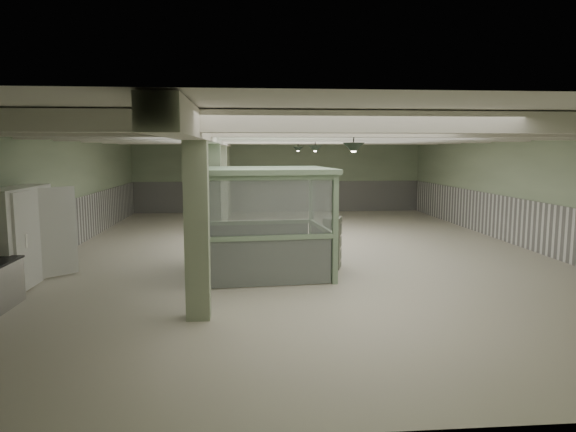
{
  "coord_description": "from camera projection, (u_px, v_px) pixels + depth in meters",
  "views": [
    {
      "loc": [
        -1.66,
        -15.06,
        3.01
      ],
      "look_at": [
        -0.53,
        -1.8,
        1.3
      ],
      "focal_mm": 32.0,
      "sensor_mm": 36.0,
      "label": 1
    }
  ],
  "objects": [
    {
      "name": "floor",
      "position": [
        300.0,
        251.0,
        15.4
      ],
      "size": [
        20.0,
        20.0,
        0.0
      ],
      "primitive_type": "plane",
      "color": "beige",
      "rests_on": "ground"
    },
    {
      "name": "ceiling",
      "position": [
        301.0,
        130.0,
        14.95
      ],
      "size": [
        14.0,
        20.0,
        0.02
      ],
      "primitive_type": "cube",
      "color": "silver",
      "rests_on": "wall_back"
    },
    {
      "name": "wall_back",
      "position": [
        278.0,
        175.0,
        25.06
      ],
      "size": [
        14.0,
        0.02,
        3.6
      ],
      "primitive_type": "cube",
      "color": "#A9BD97",
      "rests_on": "floor"
    },
    {
      "name": "wall_front",
      "position": [
        406.0,
        268.0,
        5.29
      ],
      "size": [
        14.0,
        0.02,
        3.6
      ],
      "primitive_type": "cube",
      "color": "#A9BD97",
      "rests_on": "floor"
    },
    {
      "name": "wall_left",
      "position": [
        56.0,
        193.0,
        14.58
      ],
      "size": [
        0.02,
        20.0,
        3.6
      ],
      "primitive_type": "cube",
      "color": "#A9BD97",
      "rests_on": "floor"
    },
    {
      "name": "wall_right",
      "position": [
        527.0,
        190.0,
        15.77
      ],
      "size": [
        0.02,
        20.0,
        3.6
      ],
      "primitive_type": "cube",
      "color": "#A9BD97",
      "rests_on": "floor"
    },
    {
      "name": "wainscot_left",
      "position": [
        59.0,
        229.0,
        14.72
      ],
      "size": [
        0.05,
        19.9,
        1.5
      ],
      "primitive_type": "cube",
      "color": "silver",
      "rests_on": "floor"
    },
    {
      "name": "wainscot_right",
      "position": [
        524.0,
        224.0,
        15.9
      ],
      "size": [
        0.05,
        19.9,
        1.5
      ],
      "primitive_type": "cube",
      "color": "silver",
      "rests_on": "floor"
    },
    {
      "name": "wainscot_back",
      "position": [
        278.0,
        197.0,
        25.17
      ],
      "size": [
        13.9,
        0.05,
        1.5
      ],
      "primitive_type": "cube",
      "color": "silver",
      "rests_on": "floor"
    },
    {
      "name": "girder",
      "position": [
        214.0,
        137.0,
        14.76
      ],
      "size": [
        0.45,
        19.9,
        0.4
      ],
      "primitive_type": "cube",
      "color": "white",
      "rests_on": "ceiling"
    },
    {
      "name": "beam_a",
      "position": [
        356.0,
        122.0,
        7.56
      ],
      "size": [
        13.9,
        0.35,
        0.32
      ],
      "primitive_type": "cube",
      "color": "white",
      "rests_on": "ceiling"
    },
    {
      "name": "beam_b",
      "position": [
        329.0,
        129.0,
        10.03
      ],
      "size": [
        13.9,
        0.35,
        0.32
      ],
      "primitive_type": "cube",
      "color": "white",
      "rests_on": "ceiling"
    },
    {
      "name": "beam_c",
      "position": [
        312.0,
        133.0,
        12.5
      ],
      "size": [
        13.9,
        0.35,
        0.32
      ],
      "primitive_type": "cube",
      "color": "white",
      "rests_on": "ceiling"
    },
    {
      "name": "beam_d",
      "position": [
        301.0,
        136.0,
        14.97
      ],
      "size": [
        13.9,
        0.35,
        0.32
      ],
      "primitive_type": "cube",
      "color": "white",
      "rests_on": "ceiling"
    },
    {
      "name": "beam_e",
      "position": [
        293.0,
        138.0,
        17.44
      ],
      "size": [
        13.9,
        0.35,
        0.32
      ],
      "primitive_type": "cube",
      "color": "white",
      "rests_on": "ceiling"
    },
    {
      "name": "beam_f",
      "position": [
        287.0,
        140.0,
        19.91
      ],
      "size": [
        13.9,
        0.35,
        0.32
      ],
      "primitive_type": "cube",
      "color": "white",
      "rests_on": "ceiling"
    },
    {
      "name": "beam_g",
      "position": [
        282.0,
        141.0,
        22.38
      ],
      "size": [
        13.9,
        0.35,
        0.32
      ],
      "primitive_type": "cube",
      "color": "white",
      "rests_on": "ceiling"
    },
    {
      "name": "column_a",
      "position": [
        197.0,
        219.0,
        9.03
      ],
      "size": [
        0.42,
        0.42,
        3.6
      ],
      "primitive_type": "cube",
      "color": "#9BAA89",
      "rests_on": "floor"
    },
    {
      "name": "column_b",
      "position": [
        213.0,
        195.0,
        13.98
      ],
      "size": [
        0.42,
        0.42,
        3.6
      ],
      "primitive_type": "cube",
      "color": "#9BAA89",
      "rests_on": "floor"
    },
    {
      "name": "column_c",
      "position": [
        221.0,
        183.0,
        18.92
      ],
      "size": [
        0.42,
        0.42,
        3.6
      ],
      "primitive_type": "cube",
      "color": "#9BAA89",
      "rests_on": "floor"
    },
    {
      "name": "column_d",
      "position": [
        225.0,
        178.0,
        22.87
      ],
      "size": [
        0.42,
        0.42,
        3.6
      ],
      "primitive_type": "cube",
      "color": "#9BAA89",
      "rests_on": "floor"
    },
    {
      "name": "pendant_front",
      "position": [
        354.0,
        148.0,
        10.12
      ],
      "size": [
        0.44,
        0.44,
        0.22
      ],
      "primitive_type": "cone",
      "rotation": [
        3.14,
        0.0,
        0.0
      ],
      "color": "#2A382A",
      "rests_on": "ceiling"
    },
    {
      "name": "pendant_mid",
      "position": [
        315.0,
        149.0,
        15.55
      ],
      "size": [
        0.44,
        0.44,
        0.22
      ],
      "primitive_type": "cone",
      "rotation": [
        3.14,
        0.0,
        0.0
      ],
      "color": "#2A382A",
      "rests_on": "ceiling"
    },
    {
      "name": "pendant_back",
      "position": [
        298.0,
        149.0,
        20.49
      ],
      "size": [
        0.44,
        0.44,
        0.22
      ],
      "primitive_type": "cone",
      "rotation": [
        3.14,
        0.0,
        0.0
      ],
      "color": "#2A382A",
      "rests_on": "ceiling"
    },
    {
      "name": "walkin_cooler",
      "position": [
        20.0,
        237.0,
        11.37
      ],
      "size": [
        1.1,
        2.41,
        2.21
      ],
      "color": "white",
      "rests_on": "floor"
    },
    {
      "name": "guard_booth",
      "position": [
        263.0,
        203.0,
        12.37
      ],
      "size": [
        3.44,
        2.99,
        2.59
      ],
      "rotation": [
        0.0,
        0.0,
        0.09
      ],
      "color": "#8AA886",
      "rests_on": "floor"
    },
    {
      "name": "filing_cabinet",
      "position": [
        332.0,
        242.0,
        13.17
      ],
      "size": [
        0.58,
        0.7,
        1.31
      ],
      "primitive_type": "cube",
      "rotation": [
        0.0,
        0.0,
        -0.29
      ],
      "color": "#606655",
      "rests_on": "floor"
    }
  ]
}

